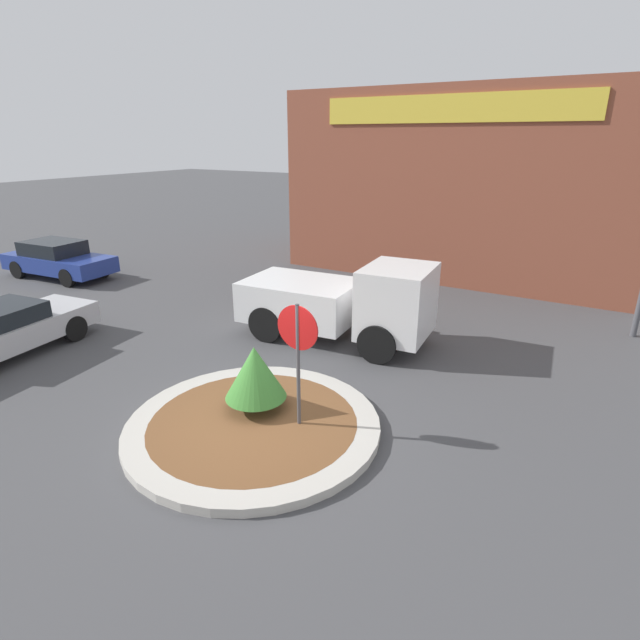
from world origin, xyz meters
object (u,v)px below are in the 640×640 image
at_px(stop_sign, 298,344).
at_px(parked_sedan_silver, 1,331).
at_px(utility_truck, 342,302).
at_px(parked_sedan_blue, 58,259).

relative_size(stop_sign, parked_sedan_silver, 0.54).
bearing_deg(utility_truck, parked_sedan_blue, 174.91).
relative_size(stop_sign, utility_truck, 0.48).
height_order(stop_sign, parked_sedan_silver, stop_sign).
height_order(utility_truck, parked_sedan_silver, utility_truck).
bearing_deg(stop_sign, parked_sedan_silver, -173.90).
distance_m(stop_sign, parked_sedan_blue, 14.82).
relative_size(parked_sedan_blue, parked_sedan_silver, 0.99).
xyz_separation_m(parked_sedan_blue, parked_sedan_silver, (5.85, -5.34, -0.04)).
distance_m(utility_truck, parked_sedan_blue, 12.66).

